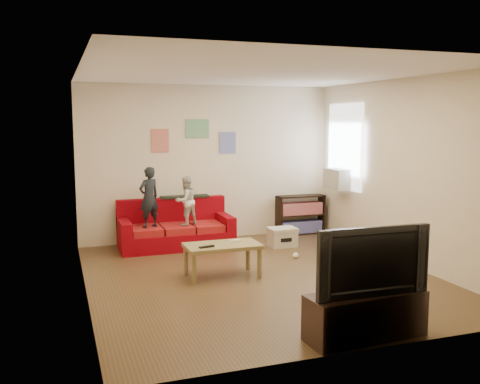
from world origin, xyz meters
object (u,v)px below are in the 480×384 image
object	(u,v)px
tv_stand	(365,315)
television	(367,259)
child_a	(149,197)
coffee_table	(222,249)
file_box	(282,237)
sofa	(175,231)
child_b	(186,201)
bookshelf	(300,217)

from	to	relation	value
tv_stand	television	distance (m)	0.56
child_a	coffee_table	xyz separation A→B (m)	(0.68, -1.75, -0.49)
file_box	television	bearing A→B (deg)	-101.45
tv_stand	television	xyz separation A→B (m)	(0.00, 0.00, 0.56)
tv_stand	sofa	bearing A→B (deg)	98.55
coffee_table	file_box	size ratio (longest dim) A/B	2.18
child_b	child_a	bearing A→B (deg)	-24.80
bookshelf	tv_stand	xyz separation A→B (m)	(-1.47, -4.55, -0.10)
child_b	tv_stand	bearing A→B (deg)	75.93
sofa	child_b	bearing A→B (deg)	-47.78
child_b	tv_stand	world-z (taller)	child_b
child_a	coffee_table	world-z (taller)	child_a
television	tv_stand	bearing A→B (deg)	0.00
tv_stand	file_box	bearing A→B (deg)	74.87
child_a	child_b	xyz separation A→B (m)	(0.60, 0.00, -0.09)
child_a	child_b	size ratio (longest dim) A/B	1.21
child_a	coffee_table	bearing A→B (deg)	86.55
sofa	tv_stand	xyz separation A→B (m)	(0.93, -4.31, -0.05)
sofa	file_box	xyz separation A→B (m)	(1.69, -0.57, -0.11)
bookshelf	file_box	size ratio (longest dim) A/B	1.97
child_b	tv_stand	size ratio (longest dim) A/B	0.67
child_a	television	distance (m)	4.38
file_box	tv_stand	size ratio (longest dim) A/B	0.38
coffee_table	television	xyz separation A→B (m)	(0.70, -2.40, 0.40)
tv_stand	television	bearing A→B (deg)	0.00
child_a	file_box	distance (m)	2.30
child_b	television	xyz separation A→B (m)	(0.79, -4.15, -0.01)
child_b	file_box	world-z (taller)	child_b
file_box	tv_stand	bearing A→B (deg)	-101.45
sofa	bookshelf	size ratio (longest dim) A/B	2.05
file_box	television	size ratio (longest dim) A/B	0.39
coffee_table	bookshelf	bearing A→B (deg)	44.64
file_box	tv_stand	distance (m)	3.82
file_box	sofa	bearing A→B (deg)	161.54
sofa	television	size ratio (longest dim) A/B	1.59
bookshelf	television	world-z (taller)	television
coffee_table	television	bearing A→B (deg)	-73.65
bookshelf	file_box	bearing A→B (deg)	-131.56
sofa	coffee_table	xyz separation A→B (m)	(0.23, -1.91, 0.11)
sofa	coffee_table	world-z (taller)	sofa
child_b	coffee_table	bearing A→B (deg)	67.89
bookshelf	tv_stand	bearing A→B (deg)	-107.91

